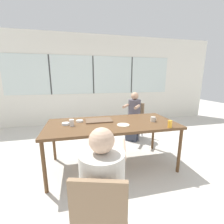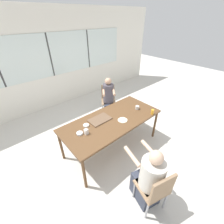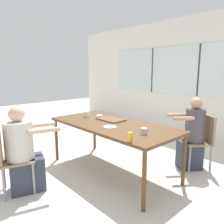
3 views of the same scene
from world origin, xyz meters
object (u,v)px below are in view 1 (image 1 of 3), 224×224
coffee_mug (153,119)px  bowl_white_shallow (80,121)px  person_woman_green_shirt (134,118)px  person_man_blue_shirt (103,198)px  chair_for_woman_green_shirt (135,117)px  milk_carton_small (72,123)px  bowl_cereal (66,124)px  chair_for_man_blue_shirt (100,214)px  juice_glass (170,124)px

coffee_mug → bowl_white_shallow: (-1.20, 0.25, -0.02)m
person_woman_green_shirt → person_man_blue_shirt: size_ratio=1.02×
chair_for_woman_green_shirt → person_woman_green_shirt: person_woman_green_shirt is taller
milk_carton_small → bowl_cereal: 0.12m
chair_for_woman_green_shirt → milk_carton_small: (-1.51, -1.18, 0.30)m
coffee_mug → milk_carton_small: (-1.32, 0.06, 0.01)m
chair_for_man_blue_shirt → bowl_white_shallow: 1.59m
chair_for_man_blue_shirt → juice_glass: 1.55m
chair_for_woman_green_shirt → person_woman_green_shirt: bearing=90.0°
milk_carton_small → bowl_white_shallow: 0.23m
chair_for_woman_green_shirt → person_man_blue_shirt: 2.68m
juice_glass → chair_for_woman_green_shirt: bearing=86.2°
chair_for_man_blue_shirt → person_woman_green_shirt: (1.19, 2.41, 0.00)m
chair_for_man_blue_shirt → coffee_mug: chair_for_man_blue_shirt is taller
bowl_white_shallow → milk_carton_small: bearing=-122.2°
person_woman_green_shirt → person_man_blue_shirt: bearing=100.4°
chair_for_woman_green_shirt → juice_glass: 1.61m
chair_for_man_blue_shirt → bowl_cereal: (-0.32, 1.44, 0.27)m
chair_for_man_blue_shirt → coffee_mug: bearing=66.4°
coffee_mug → bowl_white_shallow: coffee_mug is taller
coffee_mug → bowl_cereal: size_ratio=0.80×
coffee_mug → bowl_white_shallow: 1.23m
chair_for_woman_green_shirt → bowl_white_shallow: (-1.39, -0.98, 0.27)m
chair_for_man_blue_shirt → person_man_blue_shirt: person_man_blue_shirt is taller
chair_for_man_blue_shirt → bowl_white_shallow: chair_for_man_blue_shirt is taller
juice_glass → milk_carton_small: 1.46m
chair_for_woman_green_shirt → juice_glass: (-0.11, -1.58, 0.31)m
coffee_mug → milk_carton_small: milk_carton_small is taller
person_woman_green_shirt → coffee_mug: (-0.09, -1.10, 0.29)m
person_woman_green_shirt → bowl_white_shallow: size_ratio=10.44×
person_man_blue_shirt → bowl_white_shallow: 1.43m
chair_for_man_blue_shirt → juice_glass: size_ratio=7.94×
chair_for_man_blue_shirt → person_woman_green_shirt: bearing=80.2°
chair_for_woman_green_shirt → person_man_blue_shirt: size_ratio=0.77×
chair_for_man_blue_shirt → person_man_blue_shirt: (0.05, 0.16, -0.02)m
person_woman_green_shirt → milk_carton_small: person_woman_green_shirt is taller
coffee_mug → bowl_white_shallow: bearing=168.2°
coffee_mug → person_woman_green_shirt: bearing=85.4°
person_man_blue_shirt → milk_carton_small: (-0.27, 1.21, 0.32)m
bowl_cereal → coffee_mug: bearing=-5.3°
chair_for_man_blue_shirt → person_woman_green_shirt: person_woman_green_shirt is taller
person_woman_green_shirt → juice_glass: size_ratio=10.58×
person_woman_green_shirt → bowl_cereal: bearing=70.1°
chair_for_man_blue_shirt → person_man_blue_shirt: size_ratio=0.77×
milk_carton_small → person_woman_green_shirt: bearing=36.5°
person_woman_green_shirt → milk_carton_small: (-1.41, -1.04, 0.30)m
coffee_mug → juice_glass: 0.36m
milk_carton_small → bowl_cereal: size_ratio=0.90×
juice_glass → bowl_white_shallow: size_ratio=0.99×
coffee_mug → bowl_white_shallow: size_ratio=0.81×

